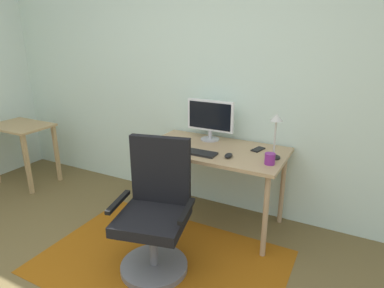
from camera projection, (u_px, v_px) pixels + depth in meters
wall_back at (203, 79)px, 3.30m from camera, size 6.00×0.10×2.60m
area_rug at (161, 261)px, 2.65m from camera, size 1.90×1.29×0.01m
desk at (215, 157)px, 3.01m from camera, size 1.27×0.70×0.75m
monitor at (210, 117)px, 3.15m from camera, size 0.47×0.18×0.39m
keyboard at (193, 152)px, 2.87m from camera, size 0.43×0.13×0.02m
computer_mouse at (228, 155)px, 2.76m from camera, size 0.06×0.10×0.03m
coffee_cup at (270, 159)px, 2.61m from camera, size 0.08×0.08×0.09m
cell_phone at (258, 149)px, 2.94m from camera, size 0.10×0.15×0.01m
desk_lamp at (276, 127)px, 2.67m from camera, size 0.11×0.11×0.38m
office_chair at (155, 218)px, 2.49m from camera, size 0.63×0.59×1.01m
side_table at (22, 136)px, 3.89m from camera, size 0.69×0.48×0.72m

